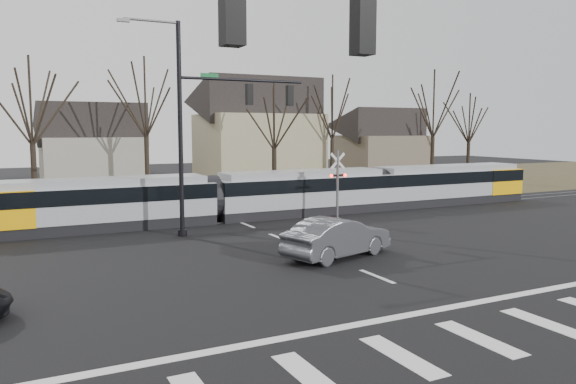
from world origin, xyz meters
name	(u,v)px	position (x,y,z in m)	size (l,w,h in m)	color
ground	(414,291)	(0.00, 0.00, 0.00)	(140.00, 140.00, 0.00)	black
grass_verge	(164,192)	(0.00, 32.00, 0.01)	(140.00, 28.00, 0.01)	#38331E
crosswalk	(514,331)	(0.00, -4.00, 0.01)	(27.00, 2.60, 0.01)	silver
stop_line	(453,307)	(0.00, -1.80, 0.01)	(28.00, 0.35, 0.01)	silver
lane_dashes	(233,220)	(0.00, 16.00, 0.01)	(0.18, 30.00, 0.01)	silver
rail_pair	(235,220)	(0.00, 15.80, 0.03)	(90.00, 1.52, 0.06)	#59595E
tram	(301,191)	(4.36, 16.00, 1.45)	(35.23, 2.62, 2.67)	gray
sedan	(337,237)	(0.34, 5.22, 0.81)	(5.23, 3.09, 1.63)	#414247
signal_pole_near_left	(92,89)	(-10.41, -6.00, 5.70)	(9.28, 0.44, 10.20)	black
signal_pole_far	(212,118)	(-2.41, 12.50, 5.70)	(9.28, 0.44, 10.20)	black
rail_crossing_signal	(337,188)	(5.00, 12.79, 1.89)	(1.08, 0.36, 4.00)	#59595B
tree_row	(209,131)	(2.00, 26.00, 5.00)	(59.20, 7.20, 10.00)	black
house_b	(92,143)	(-5.00, 36.00, 3.97)	(8.64, 7.56, 7.65)	gray
house_c	(258,128)	(9.00, 33.00, 5.23)	(10.80, 8.64, 10.10)	gray
house_d	(381,141)	(24.00, 35.00, 3.97)	(8.64, 7.56, 7.65)	brown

